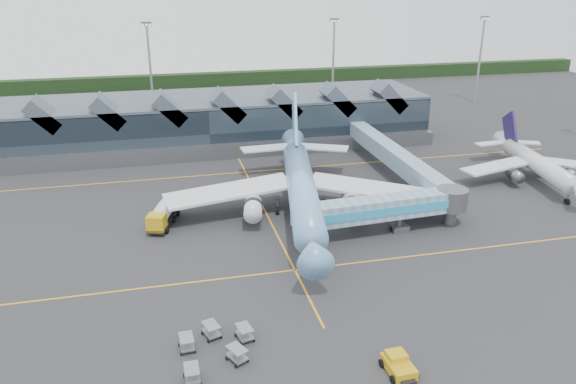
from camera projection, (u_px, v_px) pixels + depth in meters
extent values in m
plane|color=#242426|center=(280.00, 241.00, 74.02)|extent=(260.00, 260.00, 0.00)
cube|color=orange|center=(295.00, 270.00, 66.78)|extent=(120.00, 0.25, 0.01)
cube|color=orange|center=(245.00, 172.00, 99.35)|extent=(120.00, 0.25, 0.01)
cube|color=orange|center=(265.00, 211.00, 83.06)|extent=(0.25, 60.00, 0.01)
cube|color=black|center=(202.00, 80.00, 172.82)|extent=(260.00, 4.00, 4.00)
cube|color=black|center=(205.00, 122.00, 114.72)|extent=(90.00, 20.00, 9.00)
cube|color=#45505D|center=(203.00, 99.00, 112.99)|extent=(90.00, 20.00, 0.60)
cube|color=#5A5C62|center=(211.00, 152.00, 105.94)|extent=(90.00, 2.50, 2.60)
cube|color=#45505D|center=(45.00, 114.00, 100.36)|extent=(6.43, 6.00, 6.43)
cube|color=#45505D|center=(108.00, 111.00, 102.73)|extent=(6.43, 6.00, 6.43)
cube|color=#45505D|center=(170.00, 108.00, 105.11)|extent=(6.43, 6.00, 6.43)
cube|color=#45505D|center=(228.00, 105.00, 107.49)|extent=(6.43, 6.00, 6.43)
cube|color=#45505D|center=(284.00, 102.00, 109.87)|extent=(6.43, 6.00, 6.43)
cube|color=#45505D|center=(337.00, 99.00, 112.24)|extent=(6.43, 6.00, 6.43)
cube|color=#45505D|center=(388.00, 97.00, 114.62)|extent=(6.43, 6.00, 6.43)
cylinder|color=gray|center=(151.00, 72.00, 131.89)|extent=(0.56, 0.56, 22.00)
cube|color=#5A5C62|center=(146.00, 24.00, 127.85)|extent=(2.40, 0.50, 0.90)
cylinder|color=gray|center=(333.00, 65.00, 141.61)|extent=(0.56, 0.56, 22.00)
cube|color=#5A5C62|center=(334.00, 20.00, 137.58)|extent=(2.40, 0.50, 0.90)
cylinder|color=gray|center=(480.00, 61.00, 148.45)|extent=(0.56, 0.56, 22.00)
cube|color=#5A5C62|center=(485.00, 18.00, 144.42)|extent=(2.40, 0.50, 0.90)
cylinder|color=#6693CF|center=(302.00, 189.00, 79.66)|extent=(10.22, 33.09, 4.06)
cone|color=#6693CF|center=(314.00, 252.00, 61.74)|extent=(5.06, 6.31, 4.06)
cube|color=black|center=(314.00, 248.00, 60.77)|extent=(1.58, 0.62, 0.48)
cone|color=#6693CF|center=(294.00, 146.00, 98.34)|extent=(5.41, 8.16, 4.06)
cube|color=silver|center=(229.00, 191.00, 80.76)|extent=(19.07, 8.34, 1.34)
cube|color=silver|center=(372.00, 189.00, 81.61)|extent=(19.11, 14.28, 1.34)
cylinder|color=silver|center=(253.00, 207.00, 77.82)|extent=(3.54, 6.02, 2.52)
cylinder|color=silver|center=(352.00, 205.00, 78.39)|extent=(3.54, 6.02, 2.52)
cube|color=#6693CF|center=(295.00, 125.00, 95.03)|extent=(2.44, 10.30, 11.19)
cube|color=silver|center=(266.00, 148.00, 96.82)|extent=(8.63, 3.74, 0.27)
cube|color=silver|center=(323.00, 147.00, 97.23)|extent=(9.06, 6.55, 0.27)
cylinder|color=#5A5C62|center=(310.00, 261.00, 66.41)|extent=(0.30, 0.30, 2.35)
cylinder|color=#5A5C62|center=(277.00, 206.00, 82.00)|extent=(0.30, 0.30, 2.35)
cylinder|color=#5A5C62|center=(324.00, 205.00, 82.28)|extent=(0.30, 0.30, 2.35)
cylinder|color=black|center=(310.00, 267.00, 66.69)|extent=(0.76, 1.57, 1.50)
cylinder|color=silver|center=(538.00, 164.00, 93.61)|extent=(5.90, 20.67, 2.92)
cone|color=silver|center=(505.00, 142.00, 105.18)|extent=(3.58, 5.06, 2.92)
cube|color=silver|center=(496.00, 166.00, 94.11)|extent=(12.62, 5.77, 0.98)
cube|color=silver|center=(574.00, 164.00, 95.22)|extent=(12.58, 8.82, 0.98)
cylinder|color=#5A5C62|center=(515.00, 175.00, 92.35)|extent=(2.31, 3.74, 1.81)
cylinder|color=#5A5C62|center=(568.00, 173.00, 93.08)|extent=(2.31, 3.74, 1.81)
cube|color=#26184A|center=(510.00, 129.00, 103.11)|extent=(1.40, 6.56, 7.13)
cube|color=silver|center=(490.00, 143.00, 104.10)|extent=(5.75, 2.58, 0.24)
cube|color=silver|center=(524.00, 143.00, 104.64)|extent=(5.93, 4.02, 0.24)
cylinder|color=#5A5C62|center=(568.00, 199.00, 85.52)|extent=(0.27, 0.27, 1.69)
cylinder|color=#5A5C62|center=(519.00, 176.00, 95.07)|extent=(0.27, 0.27, 1.69)
cylinder|color=#5A5C62|center=(548.00, 175.00, 95.47)|extent=(0.27, 0.27, 1.69)
cylinder|color=black|center=(567.00, 202.00, 85.72)|extent=(0.59, 1.14, 1.08)
cube|color=#6B8EB3|center=(381.00, 208.00, 74.75)|extent=(19.84, 4.19, 2.86)
cube|color=#2896CC|center=(386.00, 212.00, 73.39)|extent=(19.66, 1.36, 1.18)
cube|color=#6B8EB3|center=(304.00, 218.00, 71.79)|extent=(2.75, 3.31, 2.95)
cylinder|color=#5A5C62|center=(400.00, 218.00, 76.24)|extent=(0.69, 0.69, 3.77)
cube|color=#5A5C62|center=(399.00, 228.00, 76.77)|extent=(2.48, 2.11, 0.89)
cylinder|color=black|center=(392.00, 229.00, 76.54)|extent=(0.45, 0.91, 0.89)
cylinder|color=black|center=(405.00, 227.00, 77.08)|extent=(0.45, 0.91, 0.89)
cylinder|color=#5A5C62|center=(452.00, 199.00, 77.70)|extent=(4.33, 4.33, 2.95)
cylinder|color=#5A5C62|center=(450.00, 211.00, 78.39)|extent=(1.77, 1.77, 3.77)
cube|color=black|center=(164.00, 219.00, 78.72)|extent=(4.89, 9.13, 0.49)
cube|color=#C49712|center=(157.00, 222.00, 75.24)|extent=(2.89, 2.77, 2.16)
cube|color=black|center=(155.00, 221.00, 74.33)|extent=(2.10, 0.79, 0.98)
cylinder|color=silver|center=(166.00, 207.00, 79.32)|extent=(3.86, 6.11, 2.26)
sphere|color=silver|center=(171.00, 200.00, 81.97)|extent=(2.16, 2.16, 2.16)
sphere|color=silver|center=(160.00, 215.00, 76.68)|extent=(2.16, 2.16, 2.16)
cylinder|color=black|center=(149.00, 229.00, 76.15)|extent=(0.62, 1.04, 0.98)
cylinder|color=black|center=(167.00, 230.00, 76.00)|extent=(0.62, 1.04, 0.98)
cylinder|color=black|center=(157.00, 219.00, 79.34)|extent=(0.62, 1.04, 0.98)
cylinder|color=black|center=(174.00, 220.00, 79.18)|extent=(0.62, 1.04, 0.98)
cylinder|color=black|center=(161.00, 212.00, 81.62)|extent=(0.62, 1.04, 0.98)
cylinder|color=black|center=(178.00, 213.00, 81.46)|extent=(0.62, 1.04, 0.98)
cube|color=#C49712|center=(399.00, 366.00, 49.51)|extent=(2.25, 3.50, 0.94)
cube|color=#C49712|center=(396.00, 356.00, 49.75)|extent=(1.77, 1.59, 0.66)
cube|color=black|center=(408.00, 382.00, 48.00)|extent=(1.36, 0.82, 0.28)
cylinder|color=black|center=(393.00, 380.00, 48.32)|extent=(0.32, 0.77, 0.75)
cylinder|color=black|center=(416.00, 375.00, 48.89)|extent=(0.32, 0.77, 0.75)
cylinder|color=black|center=(382.00, 363.00, 50.33)|extent=(0.32, 0.77, 0.75)
cylinder|color=black|center=(404.00, 359.00, 50.90)|extent=(0.32, 0.77, 0.75)
cube|color=gray|center=(211.00, 332.00, 54.46)|extent=(1.84, 2.30, 0.14)
cube|color=gray|center=(211.00, 325.00, 54.14)|extent=(1.84, 2.30, 0.07)
cylinder|color=black|center=(215.00, 329.00, 55.49)|extent=(0.21, 0.34, 0.33)
cube|color=gray|center=(245.00, 335.00, 54.05)|extent=(1.68, 2.23, 0.14)
cube|color=gray|center=(244.00, 327.00, 53.73)|extent=(1.68, 2.23, 0.07)
cylinder|color=black|center=(248.00, 332.00, 55.06)|extent=(0.18, 0.34, 0.33)
cube|color=gray|center=(187.00, 345.00, 52.59)|extent=(1.41, 2.08, 0.14)
cube|color=gray|center=(186.00, 337.00, 52.27)|extent=(1.41, 2.08, 0.07)
cylinder|color=black|center=(193.00, 342.00, 53.55)|extent=(0.13, 0.33, 0.33)
cube|color=gray|center=(237.00, 356.00, 51.03)|extent=(2.04, 2.36, 0.14)
cube|color=gray|center=(237.00, 349.00, 50.71)|extent=(2.04, 2.36, 0.07)
cylinder|color=black|center=(239.00, 353.00, 52.08)|extent=(0.25, 0.34, 0.33)
cube|color=gray|center=(192.00, 377.00, 48.51)|extent=(1.30, 2.02, 0.14)
cube|color=gray|center=(192.00, 368.00, 48.19)|extent=(1.30, 2.02, 0.07)
cylinder|color=black|center=(199.00, 373.00, 49.44)|extent=(0.11, 0.33, 0.33)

